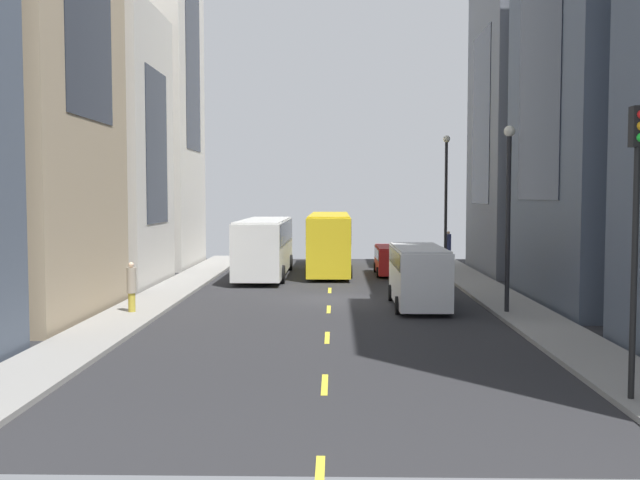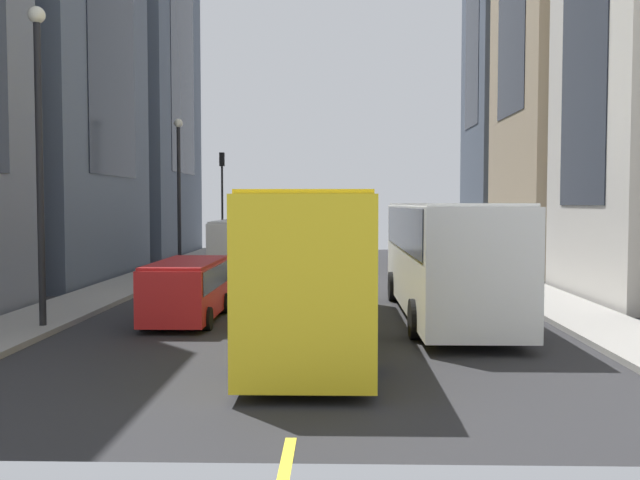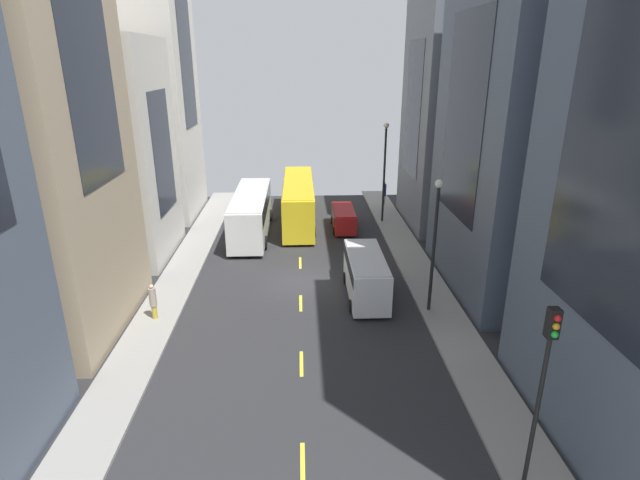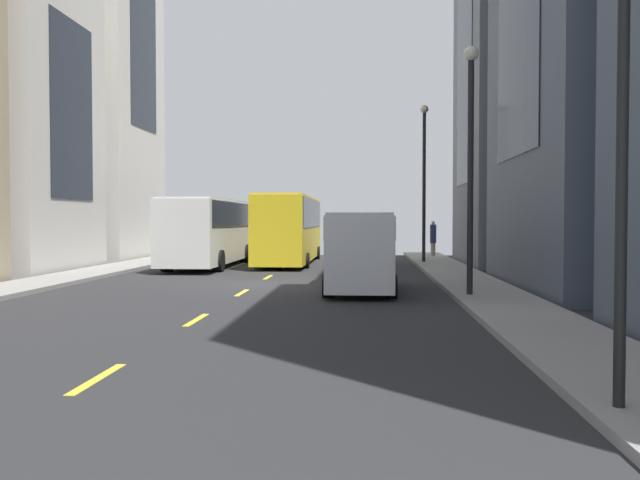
{
  "view_description": "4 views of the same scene",
  "coord_description": "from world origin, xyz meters",
  "px_view_note": "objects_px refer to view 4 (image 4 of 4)",
  "views": [
    {
      "loc": [
        0.25,
        -32.91,
        4.76
      ],
      "look_at": [
        -0.54,
        5.4,
        2.38
      ],
      "focal_mm": 40.62,
      "sensor_mm": 36.0,
      "label": 1
    },
    {
      "loc": [
        -0.65,
        29.78,
        3.35
      ],
      "look_at": [
        0.03,
        1.31,
        1.86
      ],
      "focal_mm": 39.23,
      "sensor_mm": 36.0,
      "label": 2
    },
    {
      "loc": [
        0.04,
        -28.3,
        13.09
      ],
      "look_at": [
        1.28,
        1.04,
        2.37
      ],
      "focal_mm": 27.63,
      "sensor_mm": 36.0,
      "label": 3
    },
    {
      "loc": [
        3.97,
        -24.92,
        2.37
      ],
      "look_at": [
        2.0,
        5.13,
        1.48
      ],
      "focal_mm": 38.6,
      "sensor_mm": 36.0,
      "label": 4
    }
  ],
  "objects_px": {
    "streetcar_yellow": "(290,224)",
    "pedestrian_crossing_near": "(433,238)",
    "city_bus_white": "(209,227)",
    "car_red_0": "(358,246)",
    "delivery_van_white": "(360,246)",
    "traffic_light_near_corner": "(624,23)"
  },
  "relations": [
    {
      "from": "car_red_0",
      "to": "delivery_van_white",
      "type": "bearing_deg",
      "value": -89.05
    },
    {
      "from": "streetcar_yellow",
      "to": "delivery_van_white",
      "type": "height_order",
      "value": "streetcar_yellow"
    },
    {
      "from": "delivery_van_white",
      "to": "car_red_0",
      "type": "xyz_separation_m",
      "value": [
        -0.21,
        12.41,
        -0.5
      ]
    },
    {
      "from": "streetcar_yellow",
      "to": "pedestrian_crossing_near",
      "type": "height_order",
      "value": "streetcar_yellow"
    },
    {
      "from": "delivery_van_white",
      "to": "city_bus_white",
      "type": "bearing_deg",
      "value": 123.69
    },
    {
      "from": "city_bus_white",
      "to": "car_red_0",
      "type": "height_order",
      "value": "city_bus_white"
    },
    {
      "from": "delivery_van_white",
      "to": "traffic_light_near_corner",
      "type": "relative_size",
      "value": 0.91
    },
    {
      "from": "streetcar_yellow",
      "to": "pedestrian_crossing_near",
      "type": "distance_m",
      "value": 9.51
    },
    {
      "from": "car_red_0",
      "to": "city_bus_white",
      "type": "bearing_deg",
      "value": -172.94
    },
    {
      "from": "city_bus_white",
      "to": "car_red_0",
      "type": "relative_size",
      "value": 2.38
    },
    {
      "from": "car_red_0",
      "to": "pedestrian_crossing_near",
      "type": "relative_size",
      "value": 2.17
    },
    {
      "from": "car_red_0",
      "to": "traffic_light_near_corner",
      "type": "bearing_deg",
      "value": -82.81
    },
    {
      "from": "city_bus_white",
      "to": "delivery_van_white",
      "type": "relative_size",
      "value": 1.84
    },
    {
      "from": "city_bus_white",
      "to": "pedestrian_crossing_near",
      "type": "bearing_deg",
      "value": 33.16
    },
    {
      "from": "streetcar_yellow",
      "to": "traffic_light_near_corner",
      "type": "relative_size",
      "value": 1.91
    },
    {
      "from": "city_bus_white",
      "to": "streetcar_yellow",
      "type": "bearing_deg",
      "value": 38.89
    },
    {
      "from": "delivery_van_white",
      "to": "car_red_0",
      "type": "distance_m",
      "value": 12.42
    },
    {
      "from": "streetcar_yellow",
      "to": "pedestrian_crossing_near",
      "type": "bearing_deg",
      "value": 30.25
    },
    {
      "from": "delivery_van_white",
      "to": "car_red_0",
      "type": "height_order",
      "value": "delivery_van_white"
    },
    {
      "from": "city_bus_white",
      "to": "delivery_van_white",
      "type": "xyz_separation_m",
      "value": [
        7.66,
        -11.49,
        -0.49
      ]
    },
    {
      "from": "delivery_van_white",
      "to": "traffic_light_near_corner",
      "type": "distance_m",
      "value": 15.03
    },
    {
      "from": "city_bus_white",
      "to": "streetcar_yellow",
      "type": "relative_size",
      "value": 0.88
    }
  ]
}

